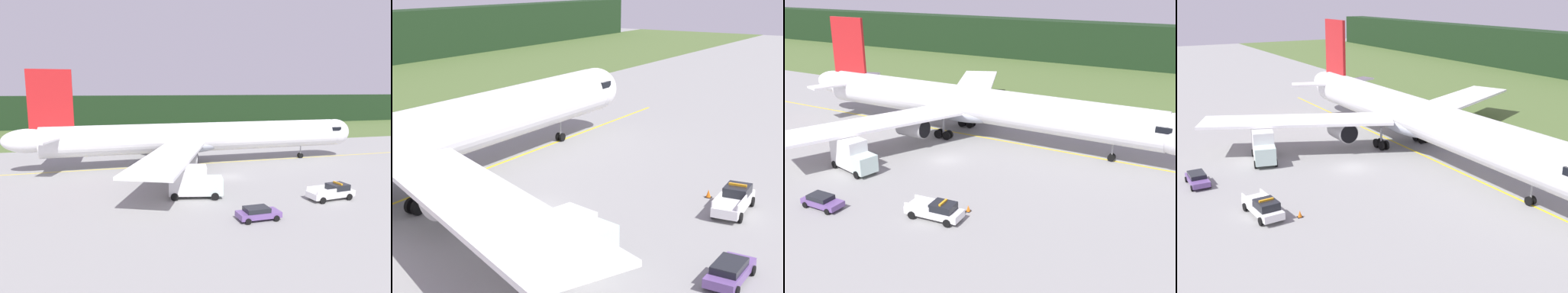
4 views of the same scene
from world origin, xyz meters
TOP-DOWN VIEW (x-y plane):
  - ground at (0.00, 0.00)m, footprint 320.00×320.00m
  - grass_verge at (0.00, 52.14)m, footprint 320.00×42.88m
  - distant_tree_line at (0.00, 76.55)m, footprint 288.00×7.68m
  - taxiway_centerline_main at (-1.29, 9.96)m, footprint 81.49×0.60m
  - airliner at (-2.24, 9.97)m, footprint 59.91×50.29m
  - ops_pickup_truck at (7.72, -13.15)m, footprint 5.67×2.60m
  - catering_truck at (-7.61, -8.13)m, footprint 6.65×3.87m
  - staff_car at (-3.41, -16.78)m, footprint 4.27×2.06m
  - apron_cone at (9.57, -10.38)m, footprint 0.51×0.51m

SIDE VIEW (x-z plane):
  - ground at x=0.00m, z-range 0.00..0.00m
  - taxiway_centerline_main at x=-1.29m, z-range 0.00..0.01m
  - grass_verge at x=0.00m, z-range 0.00..0.04m
  - apron_cone at x=9.57m, z-range -0.01..0.64m
  - staff_car at x=-3.41m, z-range 0.05..1.35m
  - ops_pickup_truck at x=7.72m, z-range -0.07..1.87m
  - catering_truck at x=-7.61m, z-range -0.03..3.95m
  - airliner at x=-2.24m, z-range -3.26..12.35m
  - distant_tree_line at x=0.00m, z-range 0.00..10.59m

